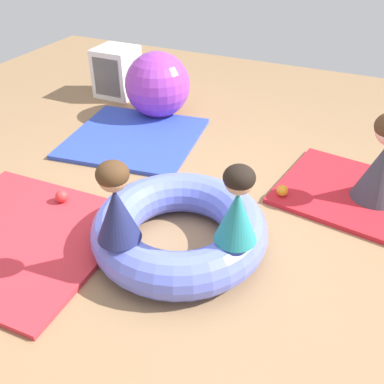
% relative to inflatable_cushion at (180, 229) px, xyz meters
% --- Properties ---
extents(ground_plane, '(8.00, 8.00, 0.00)m').
position_rel_inflatable_cushion_xyz_m(ground_plane, '(-0.07, 0.13, -0.15)').
color(ground_plane, '#93704C').
extents(gym_mat_far_right, '(1.36, 1.35, 0.04)m').
position_rel_inflatable_cushion_xyz_m(gym_mat_far_right, '(-1.12, 1.25, -0.13)').
color(gym_mat_far_right, '#2D47B7').
rests_on(gym_mat_far_right, ground).
extents(gym_mat_front, '(1.41, 1.31, 0.04)m').
position_rel_inflatable_cushion_xyz_m(gym_mat_front, '(-1.08, -0.42, -0.13)').
color(gym_mat_front, red).
rests_on(gym_mat_front, ground).
extents(gym_mat_near_right, '(1.57, 1.20, 0.04)m').
position_rel_inflatable_cushion_xyz_m(gym_mat_near_right, '(1.15, 1.12, -0.13)').
color(gym_mat_near_right, red).
rests_on(gym_mat_near_right, ground).
extents(inflatable_cushion, '(1.19, 1.19, 0.30)m').
position_rel_inflatable_cushion_xyz_m(inflatable_cushion, '(0.00, 0.00, 0.00)').
color(inflatable_cushion, '#6070E5').
rests_on(inflatable_cushion, ground).
extents(child_in_navy, '(0.36, 0.36, 0.53)m').
position_rel_inflatable_cushion_xyz_m(child_in_navy, '(-0.21, -0.39, 0.41)').
color(child_in_navy, navy).
rests_on(child_in_navy, inflatable_cushion).
extents(child_in_teal, '(0.37, 0.37, 0.51)m').
position_rel_inflatable_cushion_xyz_m(child_in_teal, '(0.43, -0.11, 0.40)').
color(child_in_teal, teal).
rests_on(child_in_teal, inflatable_cushion).
extents(adult_seated, '(0.48, 0.48, 0.71)m').
position_rel_inflatable_cushion_xyz_m(adult_seated, '(1.15, 1.12, 0.24)').
color(adult_seated, '#383842').
rests_on(adult_seated, gym_mat_near_right).
extents(play_ball_orange, '(0.09, 0.09, 0.09)m').
position_rel_inflatable_cushion_xyz_m(play_ball_orange, '(0.49, 0.84, -0.06)').
color(play_ball_orange, orange).
rests_on(play_ball_orange, gym_mat_near_right).
extents(play_ball_red, '(0.10, 0.10, 0.10)m').
position_rel_inflatable_cushion_xyz_m(play_ball_red, '(-1.04, 0.05, -0.06)').
color(play_ball_red, red).
rests_on(play_ball_red, gym_mat_front).
extents(exercise_ball_large, '(0.69, 0.69, 0.69)m').
position_rel_inflatable_cushion_xyz_m(exercise_ball_large, '(-1.17, 1.86, 0.20)').
color(exercise_ball_large, purple).
rests_on(exercise_ball_large, ground).
extents(storage_cube, '(0.44, 0.44, 0.56)m').
position_rel_inflatable_cushion_xyz_m(storage_cube, '(-1.89, 2.17, 0.13)').
color(storage_cube, white).
rests_on(storage_cube, ground).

